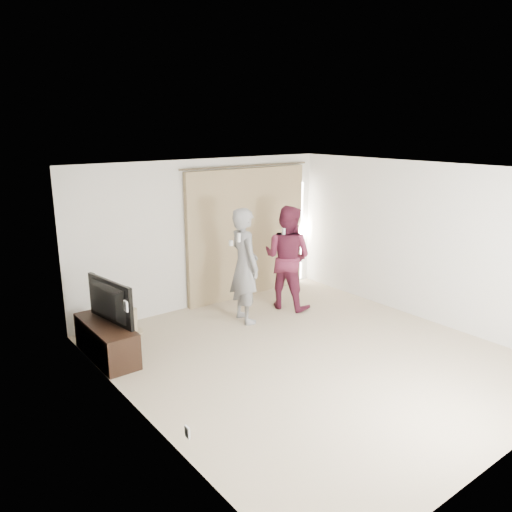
{
  "coord_description": "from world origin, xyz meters",
  "views": [
    {
      "loc": [
        -4.52,
        -4.63,
        3.16
      ],
      "look_at": [
        -0.04,
        1.2,
        1.22
      ],
      "focal_mm": 35.0,
      "sensor_mm": 36.0,
      "label": 1
    }
  ],
  "objects_px": {
    "tv_console": "(106,340)",
    "person_man": "(245,266)",
    "person_woman": "(287,257)",
    "tv": "(103,303)"
  },
  "relations": [
    {
      "from": "tv_console",
      "to": "person_man",
      "type": "relative_size",
      "value": 0.69
    },
    {
      "from": "person_man",
      "to": "person_woman",
      "type": "bearing_deg",
      "value": 3.69
    },
    {
      "from": "person_woman",
      "to": "person_man",
      "type": "bearing_deg",
      "value": -176.31
    },
    {
      "from": "tv",
      "to": "person_woman",
      "type": "xyz_separation_m",
      "value": [
        3.31,
        -0.02,
        0.11
      ]
    },
    {
      "from": "person_man",
      "to": "tv_console",
      "type": "bearing_deg",
      "value": 178.01
    },
    {
      "from": "tv",
      "to": "person_man",
      "type": "distance_m",
      "value": 2.34
    },
    {
      "from": "tv_console",
      "to": "person_woman",
      "type": "distance_m",
      "value": 3.37
    },
    {
      "from": "tv",
      "to": "person_man",
      "type": "relative_size",
      "value": 0.56
    },
    {
      "from": "tv",
      "to": "person_woman",
      "type": "distance_m",
      "value": 3.31
    },
    {
      "from": "tv_console",
      "to": "person_man",
      "type": "height_order",
      "value": "person_man"
    }
  ]
}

